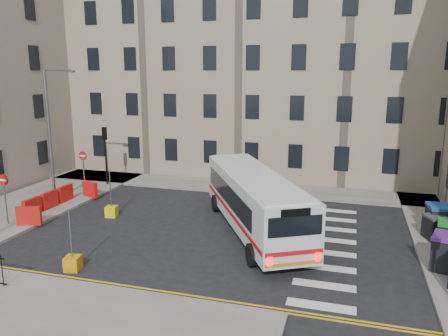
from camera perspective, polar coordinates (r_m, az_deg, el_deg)
The scene contains 16 objects.
ground at distance 22.28m, azimuth 3.28°, elevation -8.67°, with size 120.00×120.00×0.00m, color black.
pavement_north at distance 31.78m, azimuth -3.70°, elevation -2.08°, with size 36.00×3.20×0.15m, color slate.
pavement_east at distance 25.88m, azimuth 25.40°, elevation -6.69°, with size 2.40×26.00×0.15m, color slate.
pavement_west at distance 29.40m, azimuth -23.91°, elevation -4.35°, with size 6.00×22.00×0.15m, color slate.
terrace_north at distance 37.63m, azimuth -1.64°, elevation 13.33°, with size 38.30×10.80×17.20m.
traffic_light_nw at distance 31.95m, azimuth -15.26°, elevation 2.71°, with size 0.28×0.22×4.10m.
streetlamp at distance 28.67m, azimuth -21.84°, elevation 4.16°, with size 0.50×0.22×8.14m.
no_entry_north at distance 30.72m, azimuth -17.91°, elevation 0.66°, with size 0.60×0.08×3.00m.
no_entry_south at distance 25.42m, azimuth -26.77°, elevation -2.45°, with size 0.60×0.08×3.00m.
roadworks_barriers at distance 27.54m, azimuth -21.24°, elevation -3.96°, with size 1.66×6.26×1.00m.
bus at distance 22.14m, azimuth 3.94°, elevation -4.09°, with size 7.54×10.81×3.00m.
wheelie_bin_b at distance 20.13m, azimuth 27.11°, elevation -9.76°, with size 1.47×1.58×1.45m.
wheelie_bin_d at distance 23.44m, azimuth 25.86°, elevation -6.97°, with size 1.22×1.30×1.15m.
wheelie_bin_e at distance 24.20m, azimuth 26.31°, elevation -6.04°, with size 1.28×1.43×1.46m.
bollard_yellow at distance 25.61m, azimuth -14.48°, elevation -5.52°, with size 0.60×0.60×0.60m, color #CDCB0B.
bollard_chevron at distance 19.44m, azimuth -19.13°, elevation -11.67°, with size 0.60×0.60×0.60m, color #CB850B.
Camera 1 is at (4.69, -20.26, 8.00)m, focal length 35.00 mm.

